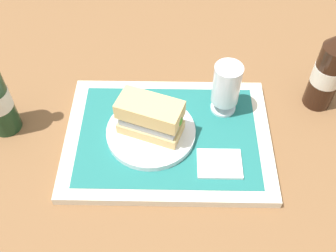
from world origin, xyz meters
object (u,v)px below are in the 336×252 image
at_px(plate, 151,131).
at_px(beer_glass, 226,87).
at_px(sandwich, 152,117).
at_px(beer_bottle, 329,69).

height_order(plate, beer_glass, beer_glass).
height_order(sandwich, beer_glass, beer_glass).
bearing_deg(beer_bottle, sandwich, -162.66).
distance_m(sandwich, beer_glass, 0.17).
bearing_deg(plate, beer_glass, 25.05).
relative_size(plate, sandwich, 1.32).
bearing_deg(sandwich, beer_bottle, 36.90).
xyz_separation_m(plate, beer_glass, (0.16, 0.07, 0.06)).
distance_m(plate, beer_glass, 0.19).
relative_size(plate, beer_bottle, 0.71).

